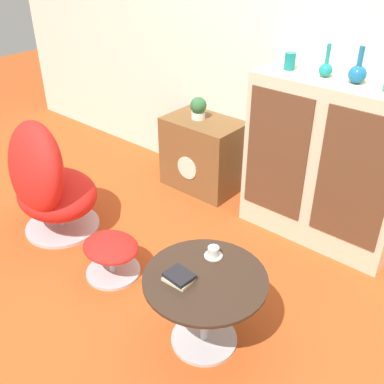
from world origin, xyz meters
TOP-DOWN VIEW (x-y plane):
  - ground_plane at (0.00, 0.00)m, footprint 12.00×12.00m
  - wall_back at (0.00, 1.56)m, footprint 6.40×0.06m
  - sideboard at (0.58, 1.31)m, footprint 1.10×0.43m
  - tv_console at (-0.52, 1.32)m, footprint 0.65×0.43m
  - egg_chair at (-0.95, 0.06)m, footprint 0.74×0.70m
  - ottoman at (-0.24, 0.02)m, footprint 0.39×0.36m
  - coffee_table at (0.58, -0.02)m, footprint 0.65×0.65m
  - vase_leftmost at (0.21, 1.32)m, footprint 0.07×0.07m
  - vase_inner_left at (0.47, 1.32)m, footprint 0.09×0.09m
  - vase_inner_right at (0.68, 1.32)m, footprint 0.11×0.11m
  - potted_plant at (-0.57, 1.32)m, footprint 0.14×0.14m
  - teacup at (0.51, 0.14)m, footprint 0.10×0.10m
  - book_stack at (0.49, -0.12)m, footprint 0.15×0.13m

SIDE VIEW (x-z plane):
  - ground_plane at x=0.00m, z-range 0.00..0.00m
  - ottoman at x=-0.24m, z-range 0.05..0.31m
  - tv_console at x=-0.52m, z-range 0.00..0.62m
  - coffee_table at x=0.58m, z-range 0.10..0.56m
  - egg_chair at x=-0.95m, z-range -0.04..0.88m
  - book_stack at x=0.49m, z-range 0.46..0.50m
  - teacup at x=0.51m, z-range 0.46..0.52m
  - sideboard at x=0.58m, z-range 0.00..1.18m
  - potted_plant at x=-0.57m, z-range 0.63..0.81m
  - vase_inner_left at x=0.47m, z-range 1.13..1.34m
  - vase_leftmost at x=0.21m, z-range 1.18..1.29m
  - vase_inner_right at x=0.68m, z-range 1.13..1.35m
  - wall_back at x=0.00m, z-range 0.00..2.60m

